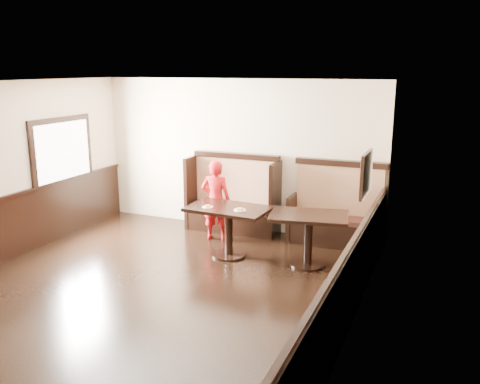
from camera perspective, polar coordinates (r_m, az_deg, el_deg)
The scene contains 9 objects.
ground at distance 6.96m, azimuth -11.76°, elevation -11.95°, with size 7.00×7.00×0.00m, color black.
room_shell at distance 7.08m, azimuth -12.75°, elevation -5.69°, with size 7.00×7.00×7.00m.
booth_main at distance 9.49m, azimuth -0.72°, elevation -1.23°, with size 1.75×0.72×1.45m.
booth_neighbor at distance 8.94m, azimuth 10.84°, elevation -2.74°, with size 1.65×0.72×1.45m.
table_main at distance 8.15m, azimuth -1.28°, elevation -3.01°, with size 1.34×0.89×0.82m.
table_neighbor at distance 7.85m, azimuth 7.71°, elevation -3.96°, with size 1.30×0.97×0.82m.
child at distance 8.93m, azimuth -2.73°, elevation -0.94°, with size 0.52×0.34×1.44m, color red.
pizza_plate_left at distance 8.11m, azimuth -3.66°, elevation -1.64°, with size 0.17×0.17×0.03m.
pizza_plate_right at distance 7.91m, azimuth -0.02°, elevation -1.99°, with size 0.19×0.19×0.04m.
Camera 1 is at (3.64, -5.12, 2.99)m, focal length 38.00 mm.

